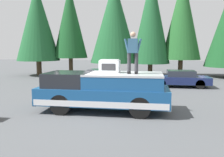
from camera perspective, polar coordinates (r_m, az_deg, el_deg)
ground_plane at (r=10.24m, az=-4.94°, el=-7.83°), size 90.00×90.00×0.00m
pickup_truck at (r=10.02m, az=-2.10°, el=-3.03°), size 2.01×5.54×1.65m
compressor_unit at (r=10.02m, az=-0.55°, el=3.04°), size 0.65×0.84×0.56m
person_on_truck_bed at (r=9.56m, az=5.09°, el=6.56°), size 0.29×0.72×1.69m
parked_car_navy at (r=17.09m, az=16.11°, el=-0.03°), size 1.64×4.10×1.16m
parked_car_maroon at (r=17.37m, az=-2.86°, el=0.36°), size 1.64×4.10×1.16m
conifer_left at (r=24.30m, az=16.70°, el=14.16°), size 3.72×3.72×9.83m
conifer_center_left at (r=23.72m, az=9.51°, el=14.21°), size 3.75×3.75×9.94m
conifer_center_right at (r=23.86m, az=0.52°, el=13.74°), size 4.75×4.75×9.46m
conifer_right at (r=24.62m, az=-10.20°, el=13.49°), size 3.44×3.44×9.05m
conifer_far_right at (r=24.93m, az=-17.72°, el=12.90°), size 4.22×4.22×9.06m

